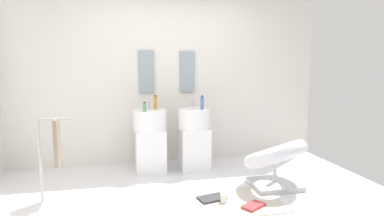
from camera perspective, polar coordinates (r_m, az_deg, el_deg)
name	(u,v)px	position (r m, az deg, el deg)	size (l,w,h in m)	color
ground_plane	(190,204)	(3.65, -0.43, -16.48)	(4.80, 3.60, 0.04)	silver
rear_partition	(167,76)	(4.96, -4.49, 5.54)	(4.80, 0.10, 2.60)	silver
pedestal_sink_left	(150,139)	(4.51, -7.33, -5.48)	(0.46, 0.46, 0.96)	white
pedestal_sink_right	(194,137)	(4.61, 0.37, -5.15)	(0.46, 0.46, 0.96)	white
vanity_mirror_left	(146,72)	(4.86, -8.01, 6.29)	(0.22, 0.03, 0.62)	#8C9EA8
vanity_mirror_right	(187,72)	(4.95, -0.82, 6.38)	(0.22, 0.03, 0.62)	#8C9EA8
lounge_chair	(275,159)	(4.07, 14.39, -8.62)	(1.07, 1.07, 0.65)	#B7BABF
towel_rack	(55,144)	(3.78, -23.00, -5.85)	(0.37, 0.22, 0.95)	#B7BABF
area_rug	(230,202)	(3.65, 6.68, -16.08)	(1.09, 0.75, 0.01)	beige
magazine_red	(254,206)	(3.55, 10.76, -16.54)	(0.25, 0.14, 0.03)	#B73838
magazine_charcoal	(212,198)	(3.69, 3.53, -15.51)	(0.29, 0.19, 0.02)	#38383D
coffee_mug	(224,198)	(3.61, 5.66, -15.46)	(0.08, 0.08, 0.10)	white
soap_bottle_green	(144,107)	(4.32, -8.35, 0.17)	(0.05, 0.05, 0.13)	#59996B
soap_bottle_blue	(202,103)	(4.49, 1.79, 0.91)	(0.05, 0.05, 0.19)	#4C72B7
soap_bottle_amber	(155,103)	(4.53, -6.44, 0.95)	(0.05, 0.05, 0.20)	#C68C38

